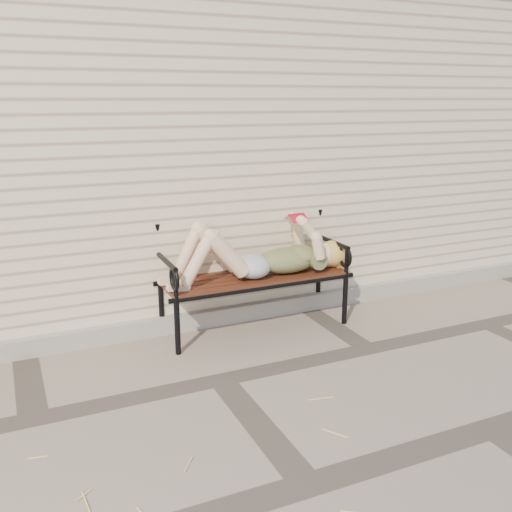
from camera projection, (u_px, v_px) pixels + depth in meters
name	position (u px, v px, depth m)	size (l,w,h in m)	color
ground	(221.00, 380.00, 4.04)	(80.00, 80.00, 0.00)	gray
house_wall	(122.00, 138.00, 6.27)	(8.00, 4.00, 3.00)	beige
foundation_strip	(181.00, 323.00, 4.87)	(8.00, 0.10, 0.15)	gray
garden_bench	(250.00, 255.00, 4.88)	(1.73, 0.69, 1.12)	black
reading_woman	(258.00, 255.00, 4.76)	(1.63, 0.37, 0.51)	#093745
straw_scatter	(97.00, 478.00, 2.99)	(2.96, 1.54, 0.01)	#DDC16B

